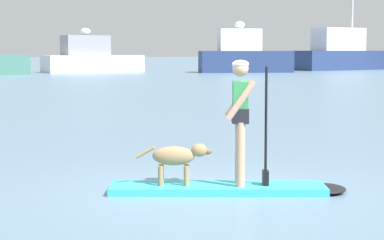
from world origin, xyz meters
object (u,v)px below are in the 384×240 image
dog (177,157)px  moored_boat_starboard (91,58)px  moored_boat_outer (344,54)px  paddleboard (234,188)px  person_paddler (241,113)px  moored_boat_port (244,56)px

dog → moored_boat_starboard: moored_boat_starboard is taller
dog → moored_boat_starboard: size_ratio=0.11×
dog → moored_boat_outer: size_ratio=0.08×
moored_boat_starboard → moored_boat_outer: (25.32, -1.32, 0.32)m
paddleboard → moored_boat_starboard: (10.52, 55.28, 1.19)m
person_paddler → moored_boat_port: (22.73, 49.40, 0.37)m
paddleboard → moored_boat_starboard: moored_boat_starboard is taller
person_paddler → moored_boat_outer: moored_boat_outer is taller
paddleboard → moored_boat_outer: size_ratio=0.26×
moored_boat_starboard → person_paddler: bearing=-100.7°
moored_boat_starboard → moored_boat_outer: 25.35m
paddleboard → moored_boat_outer: bearing=56.4°
paddleboard → moored_boat_starboard: 56.28m
person_paddler → dog: person_paddler is taller
moored_boat_starboard → moored_boat_outer: moored_boat_outer is taller
moored_boat_port → moored_boat_outer: (13.03, 4.59, 0.10)m
person_paddler → moored_boat_port: 54.38m
moored_boat_outer → moored_boat_starboard: bearing=177.0°
moored_boat_port → moored_boat_outer: size_ratio=0.67×
moored_boat_port → paddleboard: bearing=-114.8°
dog → moored_boat_outer: 64.96m
paddleboard → moored_boat_port: 54.40m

